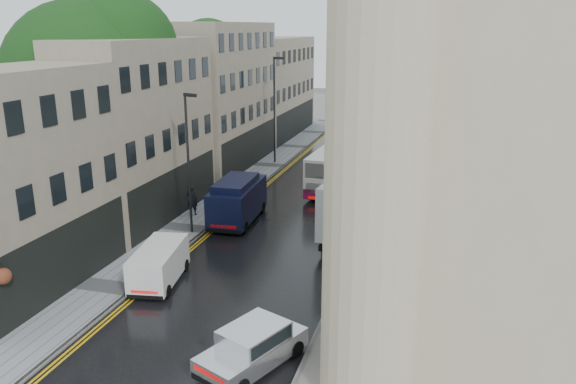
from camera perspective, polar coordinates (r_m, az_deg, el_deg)
The scene contains 15 objects.
road at distance 40.09m, azimuth 2.44°, elevation -0.63°, with size 9.00×85.00×0.02m, color black.
left_sidewalk at distance 41.76m, azimuth -5.39°, elevation 0.09°, with size 2.70×85.00×0.12m, color gray.
right_sidewalk at distance 39.24m, azimuth 10.13°, elevation -1.19°, with size 1.80×85.00×0.12m, color slate.
old_shop_row at distance 44.17m, azimuth -8.83°, elevation 8.76°, with size 4.50×56.00×12.00m, color gray, non-canonical shape.
modern_block at distance 36.12m, azimuth 18.24°, elevation 8.03°, with size 8.00×40.00×14.00m, color #BEB28D, non-canonical shape.
tree_near at distance 36.97m, azimuth -19.76°, elevation 7.98°, with size 10.56×10.56×13.89m, color black, non-canonical shape.
tree_far at distance 48.00m, azimuth -10.37°, elevation 9.57°, with size 9.24×9.24×12.46m, color black, non-canonical shape.
cream_bus at distance 40.81m, azimuth 2.71°, elevation 1.95°, with size 2.58×11.34×3.09m, color white, non-canonical shape.
white_lorry at distance 30.90m, azimuth 3.88°, elevation -2.26°, with size 2.14×7.13×3.74m, color beige, non-canonical shape.
silver_hatchback at distance 20.51m, azimuth -8.40°, elevation -16.13°, with size 1.85×4.22×1.58m, color silver, non-canonical shape.
white_van at distance 26.54m, azimuth -15.65°, elevation -8.31°, with size 1.77×4.12×1.86m, color silver, non-canonical shape.
navy_van at distance 33.67m, azimuth -7.85°, elevation -1.55°, with size 2.26×5.65×2.88m, color black, non-canonical shape.
pedestrian at distance 36.49m, azimuth -9.71°, elevation -0.79°, with size 0.72×0.47×1.98m, color black.
lamp_post_near at distance 32.62m, azimuth -10.07°, elevation 2.71°, with size 0.91×0.20×8.12m, color black, non-canonical shape.
lamp_post_far at distance 49.40m, azimuth -1.39°, elevation 8.22°, with size 1.03×0.23×9.14m, color black, non-canonical shape.
Camera 1 is at (8.87, -9.77, 11.82)m, focal length 35.00 mm.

